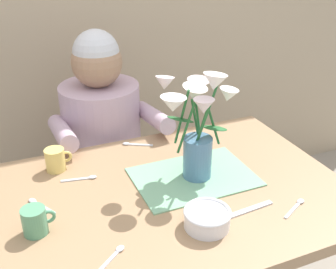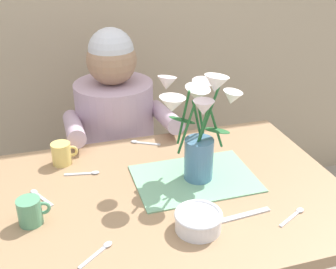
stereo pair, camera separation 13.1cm
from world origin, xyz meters
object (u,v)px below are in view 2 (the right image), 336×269
object	(u,v)px
seated_person	(117,152)
ceramic_bowl	(198,220)
dinner_knife	(241,216)
tea_cup	(30,211)
ceramic_mug	(62,154)
flower_vase	(199,124)

from	to	relation	value
seated_person	ceramic_bowl	xyz separation A→B (m)	(0.09, -0.81, 0.21)
seated_person	ceramic_bowl	size ratio (longest dim) A/B	8.35
dinner_knife	tea_cup	bearing A→B (deg)	161.37
ceramic_bowl	dinner_knife	size ratio (longest dim) A/B	0.72
dinner_knife	ceramic_mug	size ratio (longest dim) A/B	2.04
seated_person	dinner_knife	distance (m)	0.85
flower_vase	ceramic_mug	distance (m)	0.51
ceramic_bowl	ceramic_mug	distance (m)	0.58
dinner_knife	tea_cup	distance (m)	0.61
flower_vase	ceramic_mug	world-z (taller)	flower_vase
flower_vase	dinner_knife	world-z (taller)	flower_vase
seated_person	flower_vase	xyz separation A→B (m)	(0.18, -0.56, 0.38)
flower_vase	ceramic_bowl	bearing A→B (deg)	-109.41
seated_person	ceramic_mug	world-z (taller)	seated_person
flower_vase	seated_person	bearing A→B (deg)	107.57
ceramic_mug	seated_person	bearing A→B (deg)	53.45
ceramic_bowl	seated_person	bearing A→B (deg)	96.20
ceramic_bowl	ceramic_mug	bearing A→B (deg)	125.37
flower_vase	tea_cup	distance (m)	0.57
flower_vase	tea_cup	bearing A→B (deg)	-170.35
seated_person	ceramic_bowl	bearing A→B (deg)	-82.44
ceramic_bowl	dinner_knife	xyz separation A→B (m)	(0.14, 0.02, -0.03)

